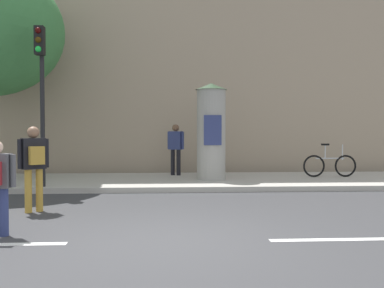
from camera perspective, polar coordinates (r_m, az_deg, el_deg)
ground_plane at (r=6.42m, az=-3.04°, el=-13.07°), size 80.00×80.00×0.00m
sidewalk_curb at (r=13.30m, az=-3.12°, el=-5.03°), size 36.00×4.00×0.15m
lane_markings at (r=6.42m, az=-3.04°, el=-13.04°), size 25.80×0.16×0.01m
building_backdrop at (r=18.52m, az=-3.17°, el=12.33°), size 36.00×5.00×10.10m
traffic_light at (r=12.01m, az=-19.69°, el=8.18°), size 0.24×0.45×4.25m
poster_column at (r=13.10m, az=2.60°, el=1.79°), size 0.98×0.98×2.97m
pedestrian_in_red_top at (r=9.12m, az=-20.53°, el=-2.14°), size 0.53×0.52×1.74m
pedestrian_with_backpack at (r=14.33m, az=-2.22°, el=-0.16°), size 0.56×0.43×1.73m
bicycle_leaning at (r=14.49m, az=18.07°, el=-2.72°), size 1.77×0.10×1.09m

